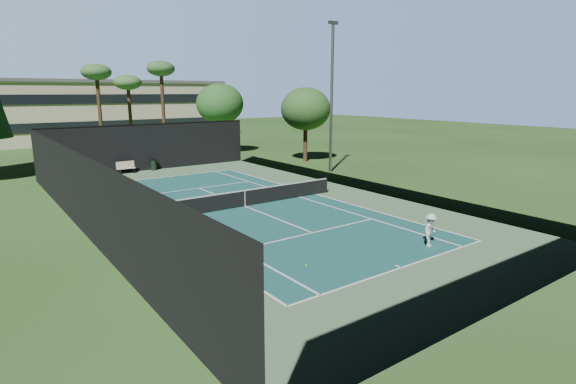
% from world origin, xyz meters
% --- Properties ---
extents(ground, '(160.00, 160.00, 0.00)m').
position_xyz_m(ground, '(0.00, 0.00, 0.00)').
color(ground, '#2B5520').
rests_on(ground, ground).
extents(apron_slab, '(18.00, 32.00, 0.01)m').
position_xyz_m(apron_slab, '(0.00, 0.00, 0.01)').
color(apron_slab, '#547955').
rests_on(apron_slab, ground).
extents(court_surface, '(10.97, 23.77, 0.01)m').
position_xyz_m(court_surface, '(0.00, 0.00, 0.01)').
color(court_surface, '#1B5854').
rests_on(court_surface, ground).
extents(court_lines, '(11.07, 23.87, 0.01)m').
position_xyz_m(court_lines, '(0.00, 0.00, 0.02)').
color(court_lines, white).
rests_on(court_lines, ground).
extents(tennis_net, '(12.90, 0.10, 1.10)m').
position_xyz_m(tennis_net, '(0.00, 0.00, 0.56)').
color(tennis_net, black).
rests_on(tennis_net, ground).
extents(fence, '(18.04, 32.05, 4.03)m').
position_xyz_m(fence, '(0.00, 0.06, 2.01)').
color(fence, black).
rests_on(fence, ground).
extents(player, '(1.09, 0.82, 1.50)m').
position_xyz_m(player, '(3.01, -10.93, 0.75)').
color(player, silver).
rests_on(player, ground).
extents(tennis_ball_a, '(0.08, 0.08, 0.08)m').
position_xyz_m(tennis_ball_a, '(-2.88, -9.54, 0.04)').
color(tennis_ball_a, gold).
rests_on(tennis_ball_a, ground).
extents(tennis_ball_b, '(0.06, 0.06, 0.06)m').
position_xyz_m(tennis_ball_b, '(-1.13, 2.67, 0.03)').
color(tennis_ball_b, '#CDF036').
rests_on(tennis_ball_b, ground).
extents(tennis_ball_c, '(0.07, 0.07, 0.07)m').
position_xyz_m(tennis_ball_c, '(0.09, 4.61, 0.03)').
color(tennis_ball_c, '#D0E634').
rests_on(tennis_ball_c, ground).
extents(tennis_ball_d, '(0.06, 0.06, 0.06)m').
position_xyz_m(tennis_ball_d, '(-3.66, 3.86, 0.03)').
color(tennis_ball_d, '#BED530').
rests_on(tennis_ball_d, ground).
extents(park_bench, '(1.50, 0.45, 1.02)m').
position_xyz_m(park_bench, '(-2.39, 15.46, 0.55)').
color(park_bench, beige).
rests_on(park_bench, ground).
extents(trash_bin, '(0.56, 0.56, 0.95)m').
position_xyz_m(trash_bin, '(0.09, 15.70, 0.48)').
color(trash_bin, black).
rests_on(trash_bin, ground).
extents(palm_a, '(2.80, 2.80, 9.32)m').
position_xyz_m(palm_a, '(-2.00, 24.00, 8.19)').
color(palm_a, '#48341E').
rests_on(palm_a, ground).
extents(palm_b, '(2.80, 2.80, 8.42)m').
position_xyz_m(palm_b, '(1.50, 26.00, 7.36)').
color(palm_b, '#4F3121').
rests_on(palm_b, ground).
extents(palm_c, '(2.80, 2.80, 9.77)m').
position_xyz_m(palm_c, '(4.00, 23.00, 8.60)').
color(palm_c, '#47301E').
rests_on(palm_c, ground).
extents(decid_tree_a, '(5.12, 5.12, 7.62)m').
position_xyz_m(decid_tree_a, '(10.00, 22.00, 5.42)').
color(decid_tree_a, '#3E2D1A').
rests_on(decid_tree_a, ground).
extents(decid_tree_b, '(4.80, 4.80, 7.14)m').
position_xyz_m(decid_tree_b, '(14.00, 12.00, 5.08)').
color(decid_tree_b, '#4E3421').
rests_on(decid_tree_b, ground).
extents(campus_building, '(40.50, 12.50, 8.30)m').
position_xyz_m(campus_building, '(0.00, 45.98, 4.21)').
color(campus_building, beige).
rests_on(campus_building, ground).
extents(light_pole, '(0.90, 0.25, 12.22)m').
position_xyz_m(light_pole, '(12.00, 6.00, 6.46)').
color(light_pole, gray).
rests_on(light_pole, ground).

